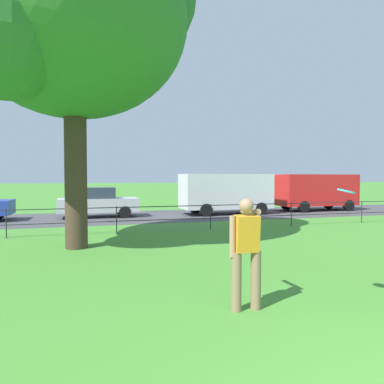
% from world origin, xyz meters
% --- Properties ---
extents(street_strip, '(80.00, 6.42, 0.01)m').
position_xyz_m(street_strip, '(0.00, 17.39, 0.00)').
color(street_strip, '#424247').
rests_on(street_strip, ground).
extents(park_fence, '(32.71, 0.04, 1.00)m').
position_xyz_m(park_fence, '(-0.00, 11.80, 0.67)').
color(park_fence, '#232328').
rests_on(park_fence, ground).
extents(tree_large_lawn, '(6.91, 6.42, 9.53)m').
position_xyz_m(tree_large_lawn, '(-3.06, 9.42, 6.51)').
color(tree_large_lawn, '#423023').
rests_on(tree_large_lawn, ground).
extents(person_thrower, '(0.54, 0.75, 1.71)m').
position_xyz_m(person_thrower, '(-0.63, 3.47, 0.93)').
color(person_thrower, '#846B4C').
rests_on(person_thrower, ground).
extents(frisbee, '(0.37, 0.37, 0.09)m').
position_xyz_m(frisbee, '(0.87, 3.09, 1.82)').
color(frisbee, '#2DB2C6').
extents(car_silver_far_right, '(4.02, 1.85, 1.54)m').
position_xyz_m(car_silver_far_right, '(-2.23, 17.66, 0.78)').
color(car_silver_far_right, '#B7BABF').
rests_on(car_silver_far_right, ground).
extents(panel_van_center, '(5.01, 2.11, 2.24)m').
position_xyz_m(panel_van_center, '(4.72, 17.27, 1.27)').
color(panel_van_center, silver).
rests_on(panel_van_center, ground).
extents(panel_van_left, '(5.03, 2.15, 2.24)m').
position_xyz_m(panel_van_left, '(10.95, 17.74, 1.27)').
color(panel_van_left, red).
rests_on(panel_van_left, ground).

